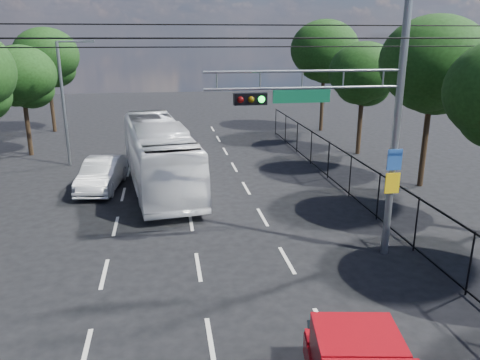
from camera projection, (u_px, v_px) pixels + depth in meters
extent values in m
cube|color=beige|center=(85.00, 354.00, 11.12)|extent=(0.12, 2.00, 0.01)
cube|color=beige|center=(104.00, 274.00, 14.90)|extent=(0.12, 2.00, 0.01)
cube|color=beige|center=(116.00, 226.00, 18.67)|extent=(0.12, 2.00, 0.01)
cube|color=beige|center=(123.00, 194.00, 22.45)|extent=(0.12, 2.00, 0.01)
cube|color=beige|center=(129.00, 172.00, 26.23)|extent=(0.12, 2.00, 0.01)
cube|color=beige|center=(133.00, 155.00, 30.00)|extent=(0.12, 2.00, 0.01)
cube|color=beige|center=(136.00, 142.00, 33.78)|extent=(0.12, 2.00, 0.01)
cube|color=beige|center=(138.00, 131.00, 37.55)|extent=(0.12, 2.00, 0.01)
cube|color=beige|center=(211.00, 341.00, 11.58)|extent=(0.12, 2.00, 0.01)
cube|color=beige|center=(198.00, 267.00, 15.36)|extent=(0.12, 2.00, 0.01)
cube|color=beige|center=(191.00, 221.00, 19.13)|extent=(0.12, 2.00, 0.01)
cube|color=beige|center=(186.00, 191.00, 22.91)|extent=(0.12, 2.00, 0.01)
cube|color=beige|center=(182.00, 169.00, 26.69)|extent=(0.12, 2.00, 0.01)
cube|color=beige|center=(180.00, 153.00, 30.46)|extent=(0.12, 2.00, 0.01)
cube|color=beige|center=(178.00, 140.00, 34.24)|extent=(0.12, 2.00, 0.01)
cube|color=beige|center=(176.00, 130.00, 38.01)|extent=(0.12, 2.00, 0.01)
cube|color=beige|center=(326.00, 330.00, 12.04)|extent=(0.12, 2.00, 0.01)
cube|color=beige|center=(287.00, 260.00, 15.82)|extent=(0.12, 2.00, 0.01)
cube|color=beige|center=(263.00, 217.00, 19.59)|extent=(0.12, 2.00, 0.01)
cube|color=beige|center=(246.00, 188.00, 23.37)|extent=(0.12, 2.00, 0.01)
cube|color=beige|center=(234.00, 167.00, 27.15)|extent=(0.12, 2.00, 0.01)
cube|color=beige|center=(225.00, 151.00, 30.92)|extent=(0.12, 2.00, 0.01)
cube|color=beige|center=(218.00, 139.00, 34.70)|extent=(0.12, 2.00, 0.01)
cube|color=beige|center=(213.00, 129.00, 38.47)|extent=(0.12, 2.00, 0.01)
cylinder|color=slate|center=(397.00, 118.00, 14.97)|extent=(0.24, 0.24, 9.50)
cylinder|color=slate|center=(306.00, 71.00, 14.05)|extent=(6.20, 0.08, 0.08)
cylinder|color=slate|center=(305.00, 88.00, 14.20)|extent=(6.20, 0.08, 0.08)
cube|color=black|center=(250.00, 99.00, 14.03)|extent=(1.00, 0.28, 0.35)
sphere|color=#3F0505|center=(240.00, 100.00, 13.84)|extent=(0.20, 0.20, 0.20)
sphere|color=#4C3805|center=(251.00, 100.00, 13.89)|extent=(0.20, 0.20, 0.20)
sphere|color=#0CE533|center=(262.00, 99.00, 13.93)|extent=(0.20, 0.20, 0.20)
cube|color=#0B5233|center=(302.00, 96.00, 14.26)|extent=(1.80, 0.05, 0.40)
cube|color=#224FA2|center=(395.00, 160.00, 15.23)|extent=(0.50, 0.04, 0.70)
cube|color=yellow|center=(392.00, 183.00, 15.46)|extent=(0.50, 0.04, 0.70)
cylinder|color=slate|center=(383.00, 78.00, 14.51)|extent=(0.05, 0.05, 0.50)
cylinder|color=slate|center=(343.00, 79.00, 14.31)|extent=(0.05, 0.05, 0.50)
cylinder|color=slate|center=(302.00, 80.00, 14.11)|extent=(0.05, 0.05, 0.50)
cylinder|color=slate|center=(260.00, 80.00, 13.91)|extent=(0.05, 0.05, 0.50)
cylinder|color=slate|center=(217.00, 81.00, 13.71)|extent=(0.05, 0.05, 0.50)
cylinder|color=slate|center=(64.00, 106.00, 26.56)|extent=(0.18, 0.18, 7.00)
cylinder|color=slate|center=(72.00, 42.00, 25.66)|extent=(1.60, 0.09, 0.09)
cube|color=slate|center=(89.00, 42.00, 25.79)|extent=(0.60, 0.22, 0.15)
cylinder|color=black|center=(197.00, 38.00, 11.37)|extent=(22.00, 0.04, 0.04)
cylinder|color=black|center=(188.00, 25.00, 14.55)|extent=(22.00, 0.04, 0.04)
cylinder|color=black|center=(187.00, 47.00, 16.17)|extent=(22.00, 0.04, 0.04)
cube|color=black|center=(370.00, 168.00, 19.73)|extent=(0.04, 34.00, 0.06)
cube|color=black|center=(366.00, 208.00, 20.26)|extent=(0.04, 34.00, 0.06)
cylinder|color=black|center=(470.00, 264.00, 13.40)|extent=(0.06, 0.06, 2.00)
cylinder|color=black|center=(416.00, 224.00, 16.23)|extent=(0.06, 0.06, 2.00)
cylinder|color=black|center=(378.00, 197.00, 19.06)|extent=(0.06, 0.06, 2.00)
cylinder|color=black|center=(350.00, 176.00, 21.90)|extent=(0.06, 0.06, 2.00)
cylinder|color=black|center=(328.00, 160.00, 24.73)|extent=(0.06, 0.06, 2.00)
cylinder|color=black|center=(311.00, 147.00, 27.56)|extent=(0.06, 0.06, 2.00)
cylinder|color=black|center=(297.00, 137.00, 30.39)|extent=(0.06, 0.06, 2.00)
cylinder|color=black|center=(286.00, 129.00, 33.22)|extent=(0.06, 0.06, 2.00)
cylinder|color=black|center=(276.00, 122.00, 36.06)|extent=(0.06, 0.06, 2.00)
cylinder|color=black|center=(425.00, 140.00, 23.08)|extent=(0.28, 0.28, 4.76)
ellipsoid|color=black|center=(434.00, 62.00, 21.99)|extent=(5.10, 5.10, 4.33)
ellipsoid|color=black|center=(435.00, 87.00, 22.68)|extent=(3.40, 3.40, 2.72)
ellipsoid|color=black|center=(427.00, 84.00, 22.04)|extent=(3.23, 3.23, 2.58)
cylinder|color=black|center=(360.00, 123.00, 29.73)|extent=(0.28, 0.28, 4.03)
ellipsoid|color=black|center=(364.00, 72.00, 28.81)|extent=(4.32, 4.32, 3.67)
ellipsoid|color=black|center=(367.00, 88.00, 29.45)|extent=(2.88, 2.88, 2.30)
ellipsoid|color=black|center=(359.00, 86.00, 28.82)|extent=(2.74, 2.74, 2.19)
cylinder|color=black|center=(322.00, 100.00, 37.18)|extent=(0.28, 0.28, 4.93)
ellipsoid|color=black|center=(325.00, 49.00, 36.05)|extent=(5.28, 5.28, 4.49)
ellipsoid|color=black|center=(328.00, 65.00, 36.76)|extent=(3.52, 3.52, 2.82)
ellipsoid|color=black|center=(321.00, 64.00, 36.12)|extent=(3.34, 3.34, 2.68)
cylinder|color=black|center=(28.00, 125.00, 29.39)|extent=(0.28, 0.28, 3.92)
ellipsoid|color=black|center=(21.00, 75.00, 28.49)|extent=(4.20, 4.20, 3.57)
ellipsoid|color=black|center=(31.00, 90.00, 29.12)|extent=(2.80, 2.80, 2.24)
ellipsoid|color=black|center=(16.00, 89.00, 28.50)|extent=(2.66, 2.66, 2.13)
cylinder|color=black|center=(52.00, 103.00, 36.82)|extent=(0.28, 0.28, 4.59)
ellipsoid|color=black|center=(46.00, 55.00, 35.76)|extent=(4.92, 4.92, 4.18)
ellipsoid|color=black|center=(54.00, 70.00, 36.44)|extent=(3.28, 3.28, 2.62)
ellipsoid|color=black|center=(42.00, 69.00, 35.81)|extent=(3.12, 3.12, 2.49)
cube|color=maroon|center=(344.00, 345.00, 10.42)|extent=(1.77, 0.79, 0.51)
cube|color=black|center=(342.00, 330.00, 10.59)|extent=(1.61, 0.63, 0.28)
cube|color=maroon|center=(356.00, 352.00, 9.28)|extent=(1.88, 1.69, 0.88)
imported|color=white|center=(159.00, 154.00, 23.46)|extent=(4.12, 11.69, 3.19)
imported|color=silver|center=(102.00, 174.00, 23.05)|extent=(2.22, 4.80, 1.52)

